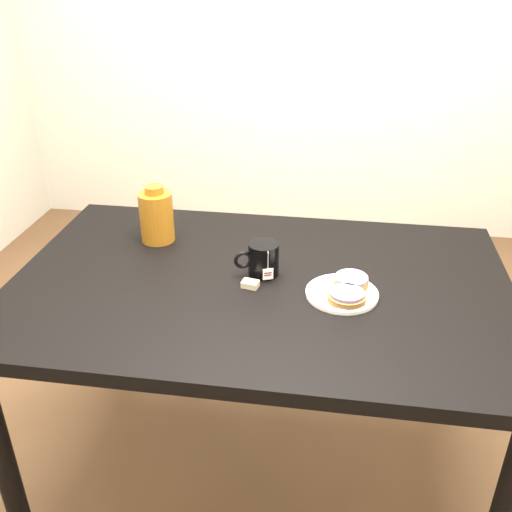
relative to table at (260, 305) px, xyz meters
name	(u,v)px	position (x,y,z in m)	size (l,w,h in m)	color
ground_plane	(259,468)	(0.00, 0.00, -0.67)	(4.00, 4.00, 0.00)	brown
table	(260,305)	(0.00, 0.00, 0.00)	(1.40, 0.90, 0.75)	black
plate	(342,293)	(0.23, -0.04, 0.09)	(0.19, 0.19, 0.01)	white
bagel_back	(351,281)	(0.25, 0.00, 0.11)	(0.10, 0.10, 0.03)	brown
bagel_front	(347,296)	(0.24, -0.08, 0.11)	(0.14, 0.14, 0.03)	brown
mug	(263,259)	(0.00, 0.04, 0.13)	(0.14, 0.11, 0.10)	black
teabag_pouch	(250,284)	(-0.02, -0.04, 0.09)	(0.04, 0.03, 0.02)	#C6B793
bagel_package	(157,216)	(-0.36, 0.21, 0.17)	(0.14, 0.14, 0.18)	brown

